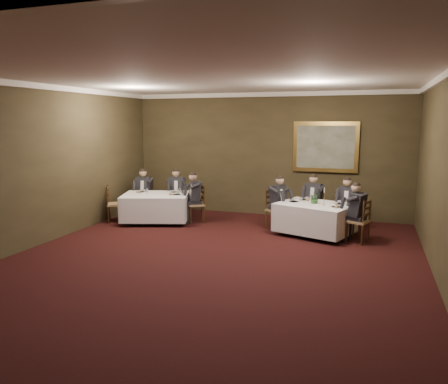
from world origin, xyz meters
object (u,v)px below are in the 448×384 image
Objects in this scene: candlestick at (324,198)px; painting at (325,147)px; chair_sec_endright at (197,212)px; chair_main_backleft at (313,215)px; chair_sec_endleft at (115,212)px; table_main at (315,217)px; chair_main_endright at (358,230)px; chair_sec_backright at (177,205)px; diner_main_endleft at (277,209)px; chair_sec_backleft at (145,205)px; diner_main_backright at (347,211)px; diner_sec_backright at (177,198)px; diner_sec_endright at (196,203)px; chair_main_backright at (347,220)px; diner_main_endright at (358,220)px; diner_main_backleft at (314,206)px; centerpiece at (315,197)px; chair_main_endleft at (276,218)px; diner_sec_backleft at (145,198)px.

painting is at bearing 96.11° from candlestick.
chair_sec_endright is 2.29× the size of candlestick.
chair_sec_endleft is at bearing 27.25° from chair_main_backleft.
table_main is 2.01× the size of chair_main_endright.
chair_sec_endleft is at bearing 32.80° from chair_sec_backright.
diner_main_endleft is 2.35m from painting.
diner_main_backright is at bearing 175.80° from chair_sec_backleft.
chair_main_endright is 5.25m from diner_sec_backright.
chair_main_backright is at bearing -116.48° from diner_sec_endright.
diner_main_endright reaches higher than chair_main_endright.
diner_main_backright is at bearing 160.99° from diner_sec_backright.
diner_main_endleft is 2.13m from chair_main_endright.
diner_main_backleft is at bearing 99.11° from table_main.
diner_main_endright reaches higher than chair_sec_endleft.
chair_sec_backright is 0.23m from diner_sec_backright.
table_main is 1.08m from chair_main_endright.
diner_main_backright is at bearing 174.25° from diner_main_backleft.
diner_main_endright is at bearing -15.82° from candlestick.
table_main is at bearing -127.45° from diner_sec_endright.
chair_sec_backright is (-3.92, 0.05, -0.23)m from diner_main_backleft.
diner_main_backleft is at bearing -110.08° from chair_sec_endright.
painting is (1.00, 1.52, 1.49)m from diner_main_endleft.
chair_main_endleft is at bearing 161.93° from centerpiece.
chair_sec_endright is at bearing 128.47° from chair_sec_backright.
diner_sec_backright reaches higher than chair_main_endright.
chair_main_backleft is 3.10m from chair_sec_endright.
diner_sec_endright reaches higher than chair_sec_backleft.
chair_main_endleft is 3.97m from chair_sec_backleft.
chair_sec_endright is at bearing 100.92° from chair_main_endright.
chair_main_backleft is 3.34× the size of centerpiece.
chair_sec_endright is (-3.89, -0.32, 0.00)m from chair_main_backright.
diner_main_endleft is 1.35× the size of chair_main_endright.
candlestick is at bearing -129.13° from chair_sec_endright.
diner_sec_endright is at bearing -66.09° from chair_main_endleft.
diner_main_backright and diner_sec_backright have the same top height.
diner_main_backright is at bearing 173.52° from chair_main_backleft.
diner_sec_backleft reaches higher than chair_main_backright.
diner_main_backright is 5.67m from chair_sec_backleft.
chair_sec_endright is at bearing 24.21° from diner_main_backleft.
chair_main_backleft and chair_main_backright have the same top height.
chair_main_backright is 2.21m from painting.
diner_main_backleft is at bearing 62.02° from diner_main_endright.
diner_main_backright is at bearing -59.62° from painting.
chair_main_backleft is at bearing -99.51° from painting.
chair_main_endright and chair_sec_backleft have the same top height.
candlestick is at bearing 167.20° from chair_sec_backleft.
candlestick is at bearing 121.86° from diner_main_backleft.
chair_main_endright is at bearing -65.41° from painting.
diner_main_endright is 5.25m from chair_sec_backright.
diner_sec_backleft is at bearing -166.89° from painting.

